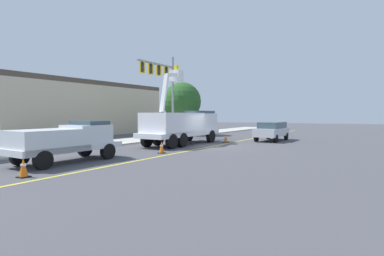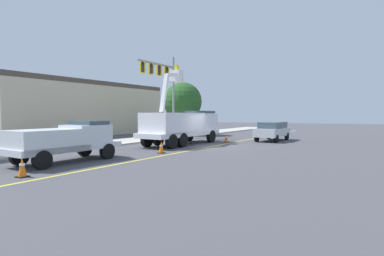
{
  "view_description": "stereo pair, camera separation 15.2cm",
  "coord_description": "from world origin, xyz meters",
  "px_view_note": "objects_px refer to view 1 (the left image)",
  "views": [
    {
      "loc": [
        -21.45,
        -7.93,
        2.46
      ],
      "look_at": [
        -1.3,
        1.22,
        1.4
      ],
      "focal_mm": 28.35,
      "sensor_mm": 36.0,
      "label": 1
    },
    {
      "loc": [
        -21.39,
        -8.07,
        2.46
      ],
      "look_at": [
        -1.3,
        1.22,
        1.4
      ],
      "focal_mm": 28.35,
      "sensor_mm": 36.0,
      "label": 2
    }
  ],
  "objects_px": {
    "utility_bucket_truck": "(182,124)",
    "traffic_cone_mid_rear": "(226,138)",
    "traffic_cone_mid_front": "(162,147)",
    "service_pickup_truck": "(66,140)",
    "traffic_cone_leading": "(23,167)",
    "traffic_signal_mast": "(162,80)",
    "passing_minivan": "(272,130)"
  },
  "relations": [
    {
      "from": "traffic_cone_mid_rear",
      "to": "traffic_signal_mast",
      "type": "xyz_separation_m",
      "value": [
        0.24,
        6.38,
        5.23
      ]
    },
    {
      "from": "traffic_cone_mid_rear",
      "to": "traffic_cone_mid_front",
      "type": "bearing_deg",
      "value": 170.85
    },
    {
      "from": "passing_minivan",
      "to": "traffic_signal_mast",
      "type": "xyz_separation_m",
      "value": [
        -2.87,
        9.72,
        4.62
      ]
    },
    {
      "from": "utility_bucket_truck",
      "to": "traffic_cone_mid_rear",
      "type": "xyz_separation_m",
      "value": [
        3.2,
        -2.62,
        -1.25
      ]
    },
    {
      "from": "passing_minivan",
      "to": "traffic_signal_mast",
      "type": "bearing_deg",
      "value": 106.43
    },
    {
      "from": "utility_bucket_truck",
      "to": "traffic_cone_mid_rear",
      "type": "distance_m",
      "value": 4.32
    },
    {
      "from": "service_pickup_truck",
      "to": "traffic_signal_mast",
      "type": "distance_m",
      "value": 14.71
    },
    {
      "from": "traffic_cone_leading",
      "to": "traffic_cone_mid_front",
      "type": "relative_size",
      "value": 1.05
    },
    {
      "from": "traffic_cone_mid_front",
      "to": "traffic_signal_mast",
      "type": "relative_size",
      "value": 0.09
    },
    {
      "from": "service_pickup_truck",
      "to": "traffic_cone_mid_front",
      "type": "bearing_deg",
      "value": -27.74
    },
    {
      "from": "utility_bucket_truck",
      "to": "service_pickup_truck",
      "type": "xyz_separation_m",
      "value": [
        -10.37,
        1.39,
        -0.48
      ]
    },
    {
      "from": "utility_bucket_truck",
      "to": "traffic_cone_mid_front",
      "type": "distance_m",
      "value": 5.64
    },
    {
      "from": "utility_bucket_truck",
      "to": "traffic_cone_mid_front",
      "type": "height_order",
      "value": "utility_bucket_truck"
    },
    {
      "from": "utility_bucket_truck",
      "to": "passing_minivan",
      "type": "xyz_separation_m",
      "value": [
        6.31,
        -5.96,
        -0.63
      ]
    },
    {
      "from": "passing_minivan",
      "to": "traffic_cone_leading",
      "type": "distance_m",
      "value": 20.93
    },
    {
      "from": "traffic_cone_leading",
      "to": "traffic_cone_mid_rear",
      "type": "distance_m",
      "value": 17.14
    },
    {
      "from": "traffic_cone_leading",
      "to": "traffic_cone_mid_rear",
      "type": "bearing_deg",
      "value": -8.85
    },
    {
      "from": "passing_minivan",
      "to": "traffic_signal_mast",
      "type": "distance_m",
      "value": 11.14
    },
    {
      "from": "passing_minivan",
      "to": "utility_bucket_truck",
      "type": "bearing_deg",
      "value": 136.61
    },
    {
      "from": "utility_bucket_truck",
      "to": "traffic_signal_mast",
      "type": "xyz_separation_m",
      "value": [
        3.44,
        3.76,
        3.99
      ]
    },
    {
      "from": "utility_bucket_truck",
      "to": "traffic_signal_mast",
      "type": "height_order",
      "value": "traffic_signal_mast"
    },
    {
      "from": "service_pickup_truck",
      "to": "passing_minivan",
      "type": "relative_size",
      "value": 1.16
    },
    {
      "from": "utility_bucket_truck",
      "to": "traffic_cone_leading",
      "type": "relative_size",
      "value": 10.9
    },
    {
      "from": "traffic_cone_mid_front",
      "to": "service_pickup_truck",
      "type": "bearing_deg",
      "value": 152.26
    },
    {
      "from": "traffic_cone_mid_front",
      "to": "traffic_signal_mast",
      "type": "xyz_separation_m",
      "value": [
        8.8,
        5.0,
        5.22
      ]
    },
    {
      "from": "utility_bucket_truck",
      "to": "traffic_signal_mast",
      "type": "distance_m",
      "value": 6.47
    },
    {
      "from": "service_pickup_truck",
      "to": "traffic_cone_mid_rear",
      "type": "relative_size",
      "value": 8.11
    },
    {
      "from": "service_pickup_truck",
      "to": "traffic_cone_mid_front",
      "type": "distance_m",
      "value": 5.71
    },
    {
      "from": "service_pickup_truck",
      "to": "traffic_cone_leading",
      "type": "xyz_separation_m",
      "value": [
        -3.36,
        -1.38,
        -0.74
      ]
    },
    {
      "from": "traffic_cone_leading",
      "to": "traffic_cone_mid_front",
      "type": "distance_m",
      "value": 8.47
    },
    {
      "from": "passing_minivan",
      "to": "traffic_cone_mid_front",
      "type": "xyz_separation_m",
      "value": [
        -11.67,
        4.72,
        -0.61
      ]
    },
    {
      "from": "service_pickup_truck",
      "to": "traffic_cone_mid_front",
      "type": "height_order",
      "value": "service_pickup_truck"
    }
  ]
}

